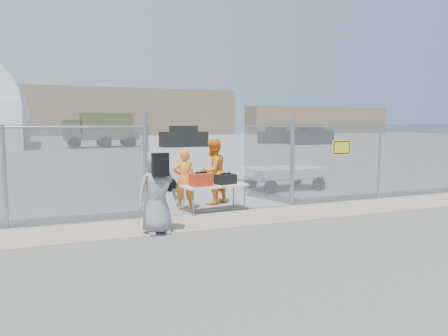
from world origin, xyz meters
name	(u,v)px	position (x,y,z in m)	size (l,w,h in m)	color
ground	(259,228)	(0.00, 0.00, 0.00)	(160.00, 160.00, 0.00)	#565656
tarmac_inside	(86,144)	(0.00, 42.00, 0.01)	(160.00, 80.00, 0.01)	gray
dirt_strip	(240,218)	(0.00, 1.00, 0.01)	(44.00, 1.60, 0.01)	tan
distant_hills	(96,112)	(5.00, 78.00, 4.50)	(140.00, 6.00, 9.00)	#7F684F
chain_link_fence	(224,168)	(0.00, 2.00, 1.10)	(40.00, 0.20, 2.20)	gray
folding_table	(215,198)	(-0.28, 1.94, 0.35)	(1.64, 0.68, 0.70)	silver
orange_bag	(201,180)	(-0.68, 1.82, 0.85)	(0.50, 0.34, 0.31)	red
black_duffel	(226,179)	(0.00, 1.91, 0.82)	(0.52, 0.30, 0.25)	black
security_worker_left	(184,180)	(-0.91, 2.45, 0.79)	(0.57, 0.38, 1.57)	orange
security_worker_right	(213,172)	(0.06, 2.94, 0.91)	(0.88, 0.69, 1.81)	orange
visitor	(158,192)	(-2.13, 0.35, 0.85)	(0.84, 0.54, 1.71)	gray
utility_trailer	(284,178)	(3.28, 4.60, 0.40)	(3.29, 1.70, 0.80)	silver
military_truck	(101,130)	(0.76, 34.20, 1.60)	(6.69, 2.47, 3.19)	#474B2D
parked_vehicle_near	(184,137)	(8.17, 32.08, 0.99)	(4.39, 1.98, 1.98)	black
parked_vehicle_mid	(276,135)	(19.94, 35.05, 0.92)	(4.08, 1.85, 1.85)	black
parked_vehicle_far	(311,135)	(22.10, 31.44, 1.02)	(4.50, 2.04, 2.04)	black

